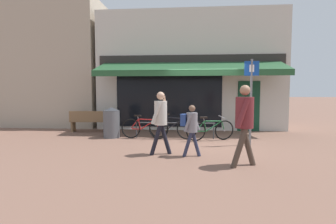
{
  "coord_description": "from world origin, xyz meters",
  "views": [
    {
      "loc": [
        -0.41,
        -8.54,
        1.65
      ],
      "look_at": [
        -1.09,
        -0.8,
        1.05
      ],
      "focal_mm": 28.0,
      "sensor_mm": 36.0,
      "label": 1
    }
  ],
  "objects_px": {
    "bicycle_green": "(210,130)",
    "parking_sign": "(251,93)",
    "park_bench": "(90,121)",
    "bicycle_red": "(145,128)",
    "pedestrian_adult": "(161,116)",
    "pedestrian_child": "(191,124)",
    "bicycle_black": "(172,127)",
    "litter_bin": "(111,122)",
    "pedestrian_second_adult": "(244,117)"
  },
  "relations": [
    {
      "from": "bicycle_green",
      "to": "litter_bin",
      "type": "height_order",
      "value": "litter_bin"
    },
    {
      "from": "bicycle_red",
      "to": "park_bench",
      "type": "bearing_deg",
      "value": 156.76
    },
    {
      "from": "pedestrian_child",
      "to": "parking_sign",
      "type": "relative_size",
      "value": 0.5
    },
    {
      "from": "bicycle_black",
      "to": "litter_bin",
      "type": "height_order",
      "value": "litter_bin"
    },
    {
      "from": "pedestrian_adult",
      "to": "parking_sign",
      "type": "relative_size",
      "value": 0.63
    },
    {
      "from": "pedestrian_second_adult",
      "to": "park_bench",
      "type": "height_order",
      "value": "pedestrian_second_adult"
    },
    {
      "from": "pedestrian_adult",
      "to": "park_bench",
      "type": "bearing_deg",
      "value": 134.48
    },
    {
      "from": "litter_bin",
      "to": "park_bench",
      "type": "relative_size",
      "value": 0.67
    },
    {
      "from": "bicycle_red",
      "to": "pedestrian_second_adult",
      "type": "relative_size",
      "value": 0.94
    },
    {
      "from": "bicycle_black",
      "to": "pedestrian_adult",
      "type": "xyz_separation_m",
      "value": [
        -0.13,
        -2.44,
        0.63
      ]
    },
    {
      "from": "litter_bin",
      "to": "bicycle_green",
      "type": "bearing_deg",
      "value": -5.01
    },
    {
      "from": "bicycle_green",
      "to": "pedestrian_adult",
      "type": "distance_m",
      "value": 2.63
    },
    {
      "from": "bicycle_green",
      "to": "park_bench",
      "type": "bearing_deg",
      "value": 144.44
    },
    {
      "from": "bicycle_green",
      "to": "bicycle_black",
      "type": "bearing_deg",
      "value": 147.3
    },
    {
      "from": "parking_sign",
      "to": "pedestrian_second_adult",
      "type": "bearing_deg",
      "value": -105.5
    },
    {
      "from": "pedestrian_adult",
      "to": "pedestrian_second_adult",
      "type": "height_order",
      "value": "pedestrian_second_adult"
    },
    {
      "from": "pedestrian_child",
      "to": "bicycle_red",
      "type": "bearing_deg",
      "value": 134.86
    },
    {
      "from": "pedestrian_adult",
      "to": "bicycle_red",
      "type": "bearing_deg",
      "value": 111.8
    },
    {
      "from": "bicycle_green",
      "to": "parking_sign",
      "type": "distance_m",
      "value": 1.82
    },
    {
      "from": "litter_bin",
      "to": "bicycle_red",
      "type": "bearing_deg",
      "value": -5.37
    },
    {
      "from": "bicycle_black",
      "to": "park_bench",
      "type": "relative_size",
      "value": 1.09
    },
    {
      "from": "bicycle_green",
      "to": "pedestrian_second_adult",
      "type": "xyz_separation_m",
      "value": [
        0.52,
        -3.02,
        0.73
      ]
    },
    {
      "from": "litter_bin",
      "to": "park_bench",
      "type": "distance_m",
      "value": 1.77
    },
    {
      "from": "pedestrian_child",
      "to": "litter_bin",
      "type": "xyz_separation_m",
      "value": [
        -2.85,
        2.53,
        -0.27
      ]
    },
    {
      "from": "bicycle_black",
      "to": "parking_sign",
      "type": "distance_m",
      "value": 2.93
    },
    {
      "from": "bicycle_green",
      "to": "park_bench",
      "type": "distance_m",
      "value": 5.02
    },
    {
      "from": "pedestrian_second_adult",
      "to": "bicycle_green",
      "type": "bearing_deg",
      "value": 95.37
    },
    {
      "from": "bicycle_black",
      "to": "parking_sign",
      "type": "bearing_deg",
      "value": -5.84
    },
    {
      "from": "pedestrian_adult",
      "to": "pedestrian_child",
      "type": "relative_size",
      "value": 1.26
    },
    {
      "from": "bicycle_green",
      "to": "pedestrian_second_adult",
      "type": "relative_size",
      "value": 0.91
    },
    {
      "from": "pedestrian_adult",
      "to": "pedestrian_second_adult",
      "type": "relative_size",
      "value": 0.92
    },
    {
      "from": "bicycle_black",
      "to": "pedestrian_second_adult",
      "type": "distance_m",
      "value": 3.89
    },
    {
      "from": "parking_sign",
      "to": "litter_bin",
      "type": "bearing_deg",
      "value": 168.58
    },
    {
      "from": "bicycle_black",
      "to": "pedestrian_second_adult",
      "type": "relative_size",
      "value": 0.98
    },
    {
      "from": "bicycle_red",
      "to": "parking_sign",
      "type": "distance_m",
      "value": 3.76
    },
    {
      "from": "pedestrian_child",
      "to": "litter_bin",
      "type": "distance_m",
      "value": 3.82
    },
    {
      "from": "parking_sign",
      "to": "park_bench",
      "type": "relative_size",
      "value": 1.62
    },
    {
      "from": "bicycle_black",
      "to": "parking_sign",
      "type": "relative_size",
      "value": 0.67
    },
    {
      "from": "litter_bin",
      "to": "pedestrian_second_adult",
      "type": "bearing_deg",
      "value": -39.64
    },
    {
      "from": "pedestrian_second_adult",
      "to": "pedestrian_child",
      "type": "bearing_deg",
      "value": 141.35
    },
    {
      "from": "bicycle_red",
      "to": "pedestrian_second_adult",
      "type": "bearing_deg",
      "value": -44.42
    },
    {
      "from": "bicycle_red",
      "to": "pedestrian_adult",
      "type": "xyz_separation_m",
      "value": [
        0.84,
        -2.29,
        0.65
      ]
    },
    {
      "from": "pedestrian_adult",
      "to": "pedestrian_child",
      "type": "distance_m",
      "value": 0.82
    },
    {
      "from": "litter_bin",
      "to": "parking_sign",
      "type": "distance_m",
      "value": 4.89
    },
    {
      "from": "bicycle_black",
      "to": "pedestrian_second_adult",
      "type": "xyz_separation_m",
      "value": [
        1.82,
        -3.37,
        0.7
      ]
    },
    {
      "from": "pedestrian_child",
      "to": "bicycle_black",
      "type": "bearing_deg",
      "value": 115.24
    },
    {
      "from": "bicycle_red",
      "to": "litter_bin",
      "type": "bearing_deg",
      "value": 179.21
    },
    {
      "from": "bicycle_red",
      "to": "park_bench",
      "type": "xyz_separation_m",
      "value": [
        -2.51,
        1.32,
        0.09
      ]
    },
    {
      "from": "bicycle_green",
      "to": "litter_bin",
      "type": "bearing_deg",
      "value": 157.0
    },
    {
      "from": "pedestrian_second_adult",
      "to": "litter_bin",
      "type": "relative_size",
      "value": 1.66
    }
  ]
}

